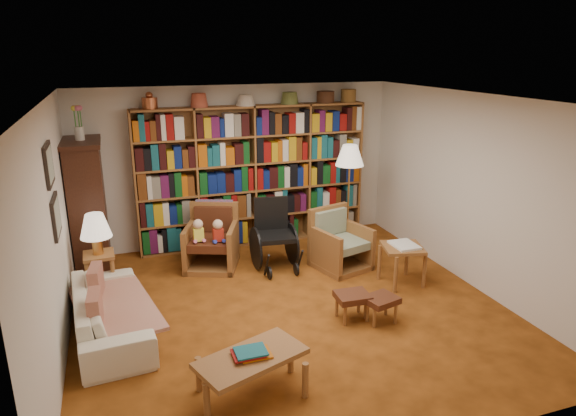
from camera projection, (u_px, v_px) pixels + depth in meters
name	position (u px, v px, depth m)	size (l,w,h in m)	color
floor	(290.00, 308.00, 6.23)	(5.00, 5.00, 0.00)	#994E17
ceiling	(291.00, 99.00, 5.49)	(5.00, 5.00, 0.00)	silver
wall_back	(239.00, 166.00, 8.12)	(5.00, 5.00, 0.00)	silver
wall_front	(407.00, 311.00, 3.60)	(5.00, 5.00, 0.00)	silver
wall_left	(53.00, 235.00, 5.08)	(5.00, 5.00, 0.00)	silver
wall_right	(473.00, 191.00, 6.64)	(5.00, 5.00, 0.00)	silver
bookshelf	(254.00, 172.00, 8.05)	(3.60, 0.30, 2.42)	brown
curio_cabinet	(88.00, 206.00, 7.05)	(0.50, 0.95, 2.40)	#3A1E0F
framed_pictures	(53.00, 191.00, 5.25)	(0.03, 0.52, 0.97)	black
sofa	(110.00, 312.00, 5.60)	(0.71, 1.82, 0.53)	beige
sofa_throw	(115.00, 309.00, 5.60)	(0.78, 1.46, 0.04)	beige
cushion_left	(96.00, 285.00, 5.82)	(0.12, 0.38, 0.38)	maroon
cushion_right	(95.00, 314.00, 5.19)	(0.12, 0.38, 0.38)	maroon
side_table_lamp	(100.00, 266.00, 6.43)	(0.38, 0.38, 0.58)	brown
table_lamp	(95.00, 227.00, 6.28)	(0.38, 0.38, 0.52)	#C98C40
armchair_leather	(210.00, 241.00, 7.40)	(0.97, 0.96, 0.90)	brown
armchair_sage	(339.00, 244.00, 7.38)	(0.87, 0.88, 0.85)	brown
wheelchair	(274.00, 236.00, 7.32)	(0.57, 0.80, 1.00)	black
floor_lamp	(350.00, 160.00, 7.77)	(0.43, 0.43, 1.64)	#C98C40
side_table_papers	(402.00, 252.00, 6.77)	(0.61, 0.61, 0.56)	brown
footstool_a	(381.00, 301.00, 5.87)	(0.43, 0.39, 0.31)	#552716
footstool_b	(352.00, 298.00, 5.92)	(0.40, 0.34, 0.32)	#552716
coffee_table	(251.00, 361.00, 4.59)	(1.09, 0.80, 0.45)	brown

